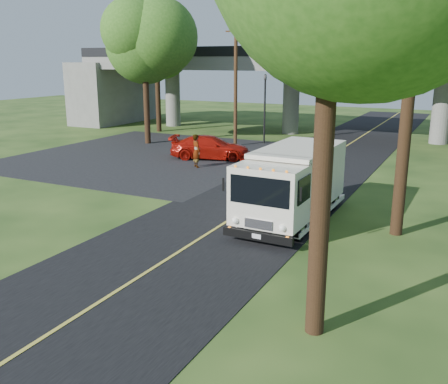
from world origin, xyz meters
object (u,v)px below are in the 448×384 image
Objects in this scene: tree_left_far at (157,45)px; step_van at (293,182)px; traffic_signal at (265,101)px; tree_left_lot at (145,36)px; utility_pole at (236,83)px; red_sedan at (210,147)px; pedestrian at (196,151)px.

tree_left_far is 1.43× the size of step_van.
tree_left_lot is (-7.79, -4.16, 4.70)m from traffic_signal.
utility_pole is 1.75× the size of red_sedan.
traffic_signal is 0.75× the size of step_van.
step_van reaches higher than pedestrian.
traffic_signal is 10.01m from tree_left_lot.
utility_pole is 10.45m from tree_left_far.
step_van is at bearing -57.40° from utility_pole.
utility_pole is 7.43m from tree_left_lot.
traffic_signal is 0.53× the size of tree_left_far.
tree_left_lot is at bearing 141.96° from step_van.
pedestrian is at bearing 140.88° from step_van.
red_sedan is at bearing -82.30° from utility_pole.
traffic_signal is 0.50× the size of tree_left_lot.
pedestrian is (10.55, -11.87, -6.46)m from tree_left_far.
red_sedan is 2.82m from pedestrian.
tree_left_far is at bearing 116.57° from tree_left_lot.
tree_left_lot reaches higher than tree_left_far.
tree_left_far is 15.10m from red_sedan.
pedestrian is at bearing -91.41° from traffic_signal.
tree_left_far is 4.99× the size of pedestrian.
utility_pole reaches higher than step_van.
pedestrian is at bearing -37.87° from tree_left_lot.
tree_left_lot is 2.04× the size of red_sedan.
tree_left_far is at bearing 29.63° from red_sedan.
red_sedan is (-0.79, -7.27, -2.45)m from traffic_signal.
tree_left_lot reaches higher than pedestrian.
tree_left_lot is at bearing 48.02° from red_sedan.
tree_left_far reaches higher than traffic_signal.
traffic_signal is 7.72m from red_sedan.
pedestrian reaches higher than red_sedan.
tree_left_lot is at bearing -63.43° from tree_left_far.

